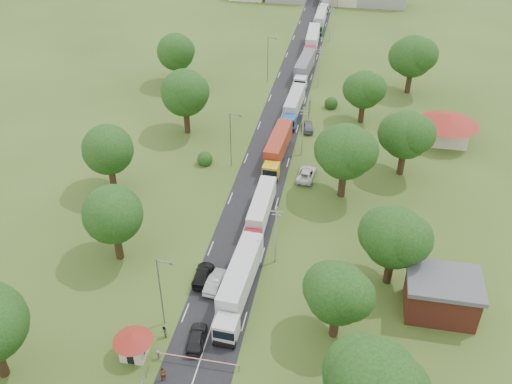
% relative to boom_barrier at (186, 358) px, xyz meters
% --- Properties ---
extents(ground, '(260.00, 260.00, 0.00)m').
position_rel_boom_barrier_xyz_m(ground, '(1.36, 25.00, -0.89)').
color(ground, '#314818').
rests_on(ground, ground).
extents(road, '(8.00, 200.00, 0.04)m').
position_rel_boom_barrier_xyz_m(road, '(1.36, 45.00, -0.89)').
color(road, black).
rests_on(road, ground).
extents(boom_barrier, '(9.22, 0.35, 1.18)m').
position_rel_boom_barrier_xyz_m(boom_barrier, '(0.00, 0.00, 0.00)').
color(boom_barrier, slate).
rests_on(boom_barrier, ground).
extents(guard_booth, '(4.40, 4.40, 3.45)m').
position_rel_boom_barrier_xyz_m(guard_booth, '(-5.84, -0.00, 1.27)').
color(guard_booth, beige).
rests_on(guard_booth, ground).
extents(info_sign, '(0.12, 3.10, 4.10)m').
position_rel_boom_barrier_xyz_m(info_sign, '(6.56, 60.00, 2.11)').
color(info_sign, slate).
rests_on(info_sign, ground).
extents(pole_1, '(1.60, 0.24, 9.00)m').
position_rel_boom_barrier_xyz_m(pole_1, '(6.86, 18.00, 3.79)').
color(pole_1, gray).
rests_on(pole_1, ground).
extents(pole_2, '(1.60, 0.24, 9.00)m').
position_rel_boom_barrier_xyz_m(pole_2, '(6.86, 46.00, 3.79)').
color(pole_2, gray).
rests_on(pole_2, ground).
extents(pole_3, '(1.60, 0.24, 9.00)m').
position_rel_boom_barrier_xyz_m(pole_3, '(6.86, 74.00, 3.79)').
color(pole_3, gray).
rests_on(pole_3, ground).
extents(pole_4, '(1.60, 0.24, 9.00)m').
position_rel_boom_barrier_xyz_m(pole_4, '(6.86, 102.00, 3.79)').
color(pole_4, gray).
rests_on(pole_4, ground).
extents(lamp_0, '(2.03, 0.22, 10.00)m').
position_rel_boom_barrier_xyz_m(lamp_0, '(-3.99, 5.00, 4.66)').
color(lamp_0, slate).
rests_on(lamp_0, ground).
extents(lamp_1, '(2.03, 0.22, 10.00)m').
position_rel_boom_barrier_xyz_m(lamp_1, '(-3.99, 40.00, 4.66)').
color(lamp_1, slate).
rests_on(lamp_1, ground).
extents(lamp_2, '(2.03, 0.22, 10.00)m').
position_rel_boom_barrier_xyz_m(lamp_2, '(-3.99, 75.00, 4.66)').
color(lamp_2, slate).
rests_on(lamp_2, ground).
extents(tree_1, '(9.60, 9.60, 12.05)m').
position_rel_boom_barrier_xyz_m(tree_1, '(19.34, -4.83, 6.96)').
color(tree_1, '#382616').
rests_on(tree_1, ground).
extents(tree_2, '(8.00, 8.00, 10.10)m').
position_rel_boom_barrier_xyz_m(tree_2, '(15.35, 7.14, 5.70)').
color(tree_2, '#382616').
rests_on(tree_2, ground).
extents(tree_3, '(8.80, 8.80, 11.07)m').
position_rel_boom_barrier_xyz_m(tree_3, '(21.35, 17.16, 6.33)').
color(tree_3, '#382616').
rests_on(tree_3, ground).
extents(tree_4, '(9.60, 9.60, 12.05)m').
position_rel_boom_barrier_xyz_m(tree_4, '(14.34, 35.17, 6.96)').
color(tree_4, '#382616').
rests_on(tree_4, ground).
extents(tree_5, '(8.80, 8.80, 11.07)m').
position_rel_boom_barrier_xyz_m(tree_5, '(23.35, 43.16, 6.33)').
color(tree_5, '#382616').
rests_on(tree_5, ground).
extents(tree_6, '(8.00, 8.00, 10.10)m').
position_rel_boom_barrier_xyz_m(tree_6, '(16.35, 60.14, 5.70)').
color(tree_6, '#382616').
rests_on(tree_6, ground).
extents(tree_7, '(9.60, 9.60, 12.05)m').
position_rel_boom_barrier_xyz_m(tree_7, '(25.34, 75.17, 6.96)').
color(tree_7, '#382616').
rests_on(tree_7, ground).
extents(tree_10, '(8.80, 8.80, 11.07)m').
position_rel_boom_barrier_xyz_m(tree_10, '(-13.65, 15.16, 6.33)').
color(tree_10, '#382616').
rests_on(tree_10, ground).
extents(tree_11, '(8.80, 8.80, 11.07)m').
position_rel_boom_barrier_xyz_m(tree_11, '(-20.65, 30.16, 6.33)').
color(tree_11, '#382616').
rests_on(tree_11, ground).
extents(tree_12, '(9.60, 9.60, 12.05)m').
position_rel_boom_barrier_xyz_m(tree_12, '(-14.66, 50.17, 6.96)').
color(tree_12, '#382616').
rests_on(tree_12, ground).
extents(tree_13, '(8.80, 8.80, 11.07)m').
position_rel_boom_barrier_xyz_m(tree_13, '(-22.65, 70.16, 6.33)').
color(tree_13, '#382616').
rests_on(tree_13, ground).
extents(house_brick, '(8.60, 6.60, 5.20)m').
position_rel_boom_barrier_xyz_m(house_brick, '(27.36, 13.00, 1.76)').
color(house_brick, maroon).
rests_on(house_brick, ground).
extents(house_cream, '(10.08, 10.08, 5.80)m').
position_rel_boom_barrier_xyz_m(house_cream, '(31.36, 55.00, 2.75)').
color(house_cream, beige).
rests_on(house_cream, ground).
extents(truck_0, '(3.33, 15.80, 4.37)m').
position_rel_boom_barrier_xyz_m(truck_0, '(3.54, 10.78, 1.43)').
color(truck_0, '#BDBDBD').
rests_on(truck_0, ground).
extents(truck_1, '(2.44, 13.81, 3.83)m').
position_rel_boom_barrier_xyz_m(truck_1, '(3.37, 25.96, 1.14)').
color(truck_1, maroon).
rests_on(truck_1, ground).
extents(truck_2, '(3.19, 14.90, 4.12)m').
position_rel_boom_barrier_xyz_m(truck_2, '(2.97, 43.67, 1.29)').
color(truck_2, gold).
rests_on(truck_2, ground).
extents(truck_3, '(2.87, 13.95, 3.86)m').
position_rel_boom_barrier_xyz_m(truck_3, '(3.48, 60.38, 1.16)').
color(truck_3, '#1C4EAB').
rests_on(truck_3, ground).
extents(truck_4, '(3.39, 15.02, 4.15)m').
position_rel_boom_barrier_xyz_m(truck_4, '(3.30, 78.51, 1.31)').
color(truck_4, silver).
rests_on(truck_4, ground).
extents(truck_5, '(3.02, 15.39, 4.26)m').
position_rel_boom_barrier_xyz_m(truck_5, '(3.21, 95.59, 1.37)').
color(truck_5, '#AE1A37').
rests_on(truck_5, ground).
extents(truck_6, '(2.45, 13.73, 3.81)m').
position_rel_boom_barrier_xyz_m(truck_6, '(3.55, 112.15, 1.13)').
color(truck_6, '#276929').
rests_on(truck_6, ground).
extents(truck_7, '(2.82, 13.87, 3.83)m').
position_rel_boom_barrier_xyz_m(truck_7, '(3.52, 129.96, 1.14)').
color(truck_7, silver).
rests_on(truck_7, ground).
extents(car_lane_front, '(2.35, 4.88, 1.61)m').
position_rel_boom_barrier_xyz_m(car_lane_front, '(0.36, 2.92, -0.09)').
color(car_lane_front, black).
rests_on(car_lane_front, ground).
extents(car_lane_mid, '(2.30, 5.24, 1.67)m').
position_rel_boom_barrier_xyz_m(car_lane_mid, '(0.31, 12.00, -0.05)').
color(car_lane_mid, '#95989D').
rests_on(car_lane_mid, ground).
extents(car_lane_rear, '(2.35, 5.33, 1.52)m').
position_rel_boom_barrier_xyz_m(car_lane_rear, '(-1.64, 13.00, -0.13)').
color(car_lane_rear, black).
rests_on(car_lane_rear, ground).
extents(car_verge_near, '(3.04, 5.85, 1.58)m').
position_rel_boom_barrier_xyz_m(car_verge_near, '(8.50, 38.83, -0.10)').
color(car_verge_near, silver).
rests_on(car_verge_near, ground).
extents(car_verge_far, '(2.79, 4.96, 1.59)m').
position_rel_boom_barrier_xyz_m(car_verge_far, '(6.88, 54.85, -0.09)').
color(car_verge_far, slate).
rests_on(car_verge_far, ground).
extents(pedestrian_near, '(0.78, 0.70, 1.78)m').
position_rel_boom_barrier_xyz_m(pedestrian_near, '(-1.72, -2.58, -0.00)').
color(pedestrian_near, gray).
rests_on(pedestrian_near, ground).
extents(pedestrian_booth, '(0.83, 0.94, 1.61)m').
position_rel_boom_barrier_xyz_m(pedestrian_booth, '(-3.44, 3.00, -0.09)').
color(pedestrian_booth, gray).
rests_on(pedestrian_booth, ground).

